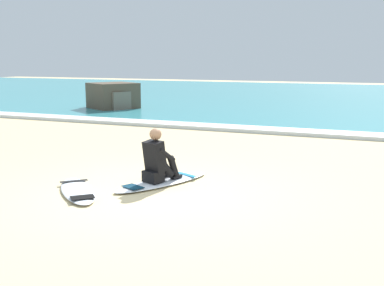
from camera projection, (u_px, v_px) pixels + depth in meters
The scene contains 7 objects.
ground_plane at pixel (151, 195), 7.76m from camera, with size 80.00×80.00×0.00m, color beige.
sea at pixel (323, 97), 26.90m from camera, with size 80.00×28.00×0.10m, color teal.
breaking_foam at pixel (263, 130), 14.47m from camera, with size 80.00×0.90×0.11m, color white.
surfboard_main at pixel (163, 182), 8.43m from camera, with size 1.31×2.10×0.08m.
surfer_seated at pixel (158, 161), 8.31m from camera, with size 0.54×0.77×0.95m.
surfboard_spare_near at pixel (78, 190), 7.90m from camera, with size 1.60×1.63×0.08m.
rock_outcrop_distant at pixel (112, 98), 20.48m from camera, with size 2.55×2.41×1.18m.
Camera 1 is at (3.52, -6.65, 2.21)m, focal length 44.14 mm.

